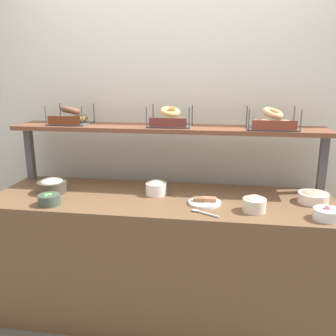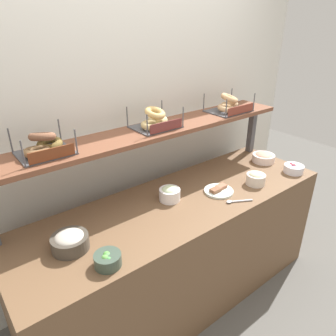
{
  "view_description": "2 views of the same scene",
  "coord_description": "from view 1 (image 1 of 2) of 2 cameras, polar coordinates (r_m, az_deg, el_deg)",
  "views": [
    {
      "loc": [
        0.38,
        -2.18,
        1.63
      ],
      "look_at": [
        0.04,
        0.05,
        1.04
      ],
      "focal_mm": 38.16,
      "sensor_mm": 36.0,
      "label": 1
    },
    {
      "loc": [
        -1.16,
        -1.35,
        1.94
      ],
      "look_at": [
        -0.06,
        0.04,
        1.09
      ],
      "focal_mm": 33.6,
      "sensor_mm": 36.0,
      "label": 2
    }
  ],
  "objects": [
    {
      "name": "bowl_veggie_mix",
      "position": [
        2.32,
        -18.47,
        -4.76
      ],
      "size": [
        0.13,
        0.13,
        0.07
      ],
      "color": "#3C4E40",
      "rests_on": "deli_counter"
    },
    {
      "name": "bowl_potato_salad",
      "position": [
        2.16,
        13.63,
        -5.53
      ],
      "size": [
        0.14,
        0.14,
        0.1
      ],
      "color": "beige",
      "rests_on": "deli_counter"
    },
    {
      "name": "shelf_riser_right",
      "position": [
        2.61,
        23.48,
        0.63
      ],
      "size": [
        0.05,
        0.05,
        0.4
      ],
      "primitive_type": "cube",
      "color": "#4C4C51",
      "rests_on": "deli_counter"
    },
    {
      "name": "bowl_beet_salad",
      "position": [
        2.18,
        24.07,
        -6.7
      ],
      "size": [
        0.15,
        0.15,
        0.07
      ],
      "color": "white",
      "rests_on": "deli_counter"
    },
    {
      "name": "bowl_lox_spread",
      "position": [
        2.42,
        22.18,
        -4.24
      ],
      "size": [
        0.18,
        0.18,
        0.08
      ],
      "color": "silver",
      "rests_on": "deli_counter"
    },
    {
      "name": "serving_plate_white",
      "position": [
        2.24,
        5.88,
        -5.4
      ],
      "size": [
        0.2,
        0.2,
        0.04
      ],
      "color": "white",
      "rests_on": "deli_counter"
    },
    {
      "name": "serving_spoon_near_plate",
      "position": [
        2.09,
        5.26,
        -6.99
      ],
      "size": [
        0.16,
        0.1,
        0.01
      ],
      "color": "#B7B7BC",
      "rests_on": "deli_counter"
    },
    {
      "name": "shelf_riser_left",
      "position": [
        2.9,
        -21.19,
        2.16
      ],
      "size": [
        0.05,
        0.05,
        0.4
      ],
      "primitive_type": "cube",
      "color": "#4C4C51",
      "rests_on": "deli_counter"
    },
    {
      "name": "bowl_tuna_salad",
      "position": [
        2.56,
        -18.04,
        -2.67
      ],
      "size": [
        0.19,
        0.19,
        0.1
      ],
      "color": "#484137",
      "rests_on": "deli_counter"
    },
    {
      "name": "bagel_basket_plain",
      "position": [
        2.51,
        0.3,
        7.73
      ],
      "size": [
        0.3,
        0.25,
        0.14
      ],
      "color": "#4C4C51",
      "rests_on": "upper_shelf"
    },
    {
      "name": "back_wall",
      "position": [
        2.79,
        0.8,
        5.84
      ],
      "size": [
        3.43,
        0.06,
        2.4
      ],
      "primitive_type": "cube",
      "color": "silver",
      "rests_on": "ground_plane"
    },
    {
      "name": "upper_shelf",
      "position": [
        2.51,
        -0.08,
        6.34
      ],
      "size": [
        2.19,
        0.32,
        0.03
      ],
      "primitive_type": "cube",
      "color": "brown",
      "rests_on": "shelf_riser_left"
    },
    {
      "name": "bowl_scallion_spread",
      "position": [
        2.39,
        -1.9,
        -3.11
      ],
      "size": [
        0.14,
        0.14,
        0.1
      ],
      "color": "white",
      "rests_on": "deli_counter"
    },
    {
      "name": "bagel_basket_sesame",
      "position": [
        2.47,
        16.25,
        7.11
      ],
      "size": [
        0.33,
        0.26,
        0.15
      ],
      "color": "#4C4C51",
      "rests_on": "upper_shelf"
    },
    {
      "name": "ground_plane",
      "position": [
        2.75,
        -0.99,
        -21.66
      ],
      "size": [
        8.0,
        8.0,
        0.0
      ],
      "primitive_type": "plane",
      "color": "#595651"
    },
    {
      "name": "deli_counter",
      "position": [
        2.52,
        -1.03,
        -13.85
      ],
      "size": [
        2.23,
        0.7,
        0.85
      ],
      "primitive_type": "cube",
      "color": "brown",
      "rests_on": "ground_plane"
    },
    {
      "name": "bagel_basket_cinnamon_raisin",
      "position": [
        2.71,
        -15.31,
        7.78
      ],
      "size": [
        0.28,
        0.26,
        0.14
      ],
      "color": "#4C4C51",
      "rests_on": "upper_shelf"
    }
  ]
}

